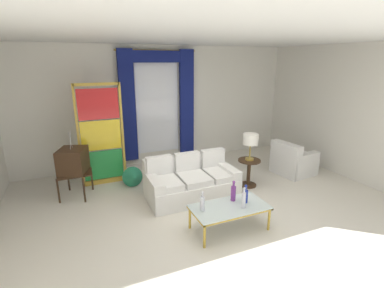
{
  "coord_description": "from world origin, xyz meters",
  "views": [
    {
      "loc": [
        -2.17,
        -4.03,
        2.64
      ],
      "look_at": [
        -0.04,
        0.9,
        1.05
      ],
      "focal_mm": 26.65,
      "sensor_mm": 36.0,
      "label": 1
    }
  ],
  "objects_px": {
    "bottle_crystal_tall": "(244,199)",
    "stained_glass_divider": "(101,137)",
    "couch_white_long": "(190,182)",
    "armchair_white": "(292,162)",
    "peacock_figurine": "(134,178)",
    "bottle_amber_squat": "(245,195)",
    "bottle_blue_decanter": "(233,192)",
    "table_lamp_brass": "(251,140)",
    "coffee_table": "(230,208)",
    "bottle_ruby_flask": "(202,203)",
    "vintage_tv": "(73,162)",
    "round_side_table": "(249,170)"
  },
  "relations": [
    {
      "from": "couch_white_long",
      "to": "coffee_table",
      "type": "distance_m",
      "value": 1.35
    },
    {
      "from": "bottle_blue_decanter",
      "to": "table_lamp_brass",
      "type": "distance_m",
      "value": 1.64
    },
    {
      "from": "coffee_table",
      "to": "armchair_white",
      "type": "height_order",
      "value": "armchair_white"
    },
    {
      "from": "vintage_tv",
      "to": "couch_white_long",
      "type": "bearing_deg",
      "value": -22.97
    },
    {
      "from": "bottle_amber_squat",
      "to": "bottle_ruby_flask",
      "type": "bearing_deg",
      "value": 176.73
    },
    {
      "from": "bottle_ruby_flask",
      "to": "armchair_white",
      "type": "bearing_deg",
      "value": 24.63
    },
    {
      "from": "couch_white_long",
      "to": "bottle_amber_squat",
      "type": "relative_size",
      "value": 5.58
    },
    {
      "from": "bottle_crystal_tall",
      "to": "armchair_white",
      "type": "relative_size",
      "value": 0.39
    },
    {
      "from": "armchair_white",
      "to": "stained_glass_divider",
      "type": "distance_m",
      "value": 4.45
    },
    {
      "from": "bottle_ruby_flask",
      "to": "vintage_tv",
      "type": "bearing_deg",
      "value": 128.95
    },
    {
      "from": "peacock_figurine",
      "to": "round_side_table",
      "type": "bearing_deg",
      "value": -21.17
    },
    {
      "from": "table_lamp_brass",
      "to": "armchair_white",
      "type": "bearing_deg",
      "value": 7.22
    },
    {
      "from": "peacock_figurine",
      "to": "bottle_amber_squat",
      "type": "bearing_deg",
      "value": -57.73
    },
    {
      "from": "bottle_blue_decanter",
      "to": "stained_glass_divider",
      "type": "xyz_separation_m",
      "value": [
        -1.76,
        2.51,
        0.5
      ]
    },
    {
      "from": "bottle_crystal_tall",
      "to": "stained_glass_divider",
      "type": "xyz_separation_m",
      "value": [
        -1.78,
        2.79,
        0.5
      ]
    },
    {
      "from": "couch_white_long",
      "to": "armchair_white",
      "type": "relative_size",
      "value": 1.95
    },
    {
      "from": "bottle_amber_squat",
      "to": "round_side_table",
      "type": "relative_size",
      "value": 0.53
    },
    {
      "from": "bottle_crystal_tall",
      "to": "bottle_amber_squat",
      "type": "relative_size",
      "value": 1.12
    },
    {
      "from": "peacock_figurine",
      "to": "couch_white_long",
      "type": "bearing_deg",
      "value": -41.0
    },
    {
      "from": "bottle_blue_decanter",
      "to": "vintage_tv",
      "type": "relative_size",
      "value": 0.26
    },
    {
      "from": "bottle_blue_decanter",
      "to": "armchair_white",
      "type": "distance_m",
      "value": 2.79
    },
    {
      "from": "bottle_amber_squat",
      "to": "armchair_white",
      "type": "relative_size",
      "value": 0.35
    },
    {
      "from": "couch_white_long",
      "to": "table_lamp_brass",
      "type": "bearing_deg",
      "value": -2.42
    },
    {
      "from": "bottle_crystal_tall",
      "to": "stained_glass_divider",
      "type": "height_order",
      "value": "stained_glass_divider"
    },
    {
      "from": "coffee_table",
      "to": "armchair_white",
      "type": "xyz_separation_m",
      "value": [
        2.6,
        1.46,
        -0.09
      ]
    },
    {
      "from": "couch_white_long",
      "to": "bottle_blue_decanter",
      "type": "relative_size",
      "value": 4.99
    },
    {
      "from": "coffee_table",
      "to": "peacock_figurine",
      "type": "relative_size",
      "value": 2.04
    },
    {
      "from": "coffee_table",
      "to": "stained_glass_divider",
      "type": "height_order",
      "value": "stained_glass_divider"
    },
    {
      "from": "vintage_tv",
      "to": "table_lamp_brass",
      "type": "relative_size",
      "value": 2.36
    },
    {
      "from": "bottle_blue_decanter",
      "to": "table_lamp_brass",
      "type": "relative_size",
      "value": 0.62
    },
    {
      "from": "vintage_tv",
      "to": "stained_glass_divider",
      "type": "height_order",
      "value": "stained_glass_divider"
    },
    {
      "from": "couch_white_long",
      "to": "bottle_amber_squat",
      "type": "height_order",
      "value": "couch_white_long"
    },
    {
      "from": "round_side_table",
      "to": "stained_glass_divider",
      "type": "bearing_deg",
      "value": 154.22
    },
    {
      "from": "table_lamp_brass",
      "to": "bottle_blue_decanter",
      "type": "bearing_deg",
      "value": -133.77
    },
    {
      "from": "coffee_table",
      "to": "bottle_amber_squat",
      "type": "distance_m",
      "value": 0.34
    },
    {
      "from": "bottle_blue_decanter",
      "to": "bottle_amber_squat",
      "type": "bearing_deg",
      "value": -42.64
    },
    {
      "from": "coffee_table",
      "to": "couch_white_long",
      "type": "bearing_deg",
      "value": 94.52
    },
    {
      "from": "couch_white_long",
      "to": "armchair_white",
      "type": "bearing_deg",
      "value": 2.44
    },
    {
      "from": "bottle_crystal_tall",
      "to": "bottle_blue_decanter",
      "type": "bearing_deg",
      "value": 94.09
    },
    {
      "from": "bottle_amber_squat",
      "to": "round_side_table",
      "type": "height_order",
      "value": "bottle_amber_squat"
    },
    {
      "from": "table_lamp_brass",
      "to": "coffee_table",
      "type": "bearing_deg",
      "value": -133.93
    },
    {
      "from": "couch_white_long",
      "to": "bottle_amber_squat",
      "type": "xyz_separation_m",
      "value": [
        0.4,
        -1.33,
        0.23
      ]
    },
    {
      "from": "couch_white_long",
      "to": "stained_glass_divider",
      "type": "bearing_deg",
      "value": 138.71
    },
    {
      "from": "peacock_figurine",
      "to": "table_lamp_brass",
      "type": "distance_m",
      "value": 2.61
    },
    {
      "from": "bottle_amber_squat",
      "to": "armchair_white",
      "type": "bearing_deg",
      "value": 32.07
    },
    {
      "from": "couch_white_long",
      "to": "bottle_amber_squat",
      "type": "bearing_deg",
      "value": -73.09
    },
    {
      "from": "bottle_amber_squat",
      "to": "bottle_blue_decanter",
      "type": "bearing_deg",
      "value": 137.36
    },
    {
      "from": "coffee_table",
      "to": "table_lamp_brass",
      "type": "distance_m",
      "value": 1.9
    },
    {
      "from": "coffee_table",
      "to": "armchair_white",
      "type": "relative_size",
      "value": 1.35
    },
    {
      "from": "stained_glass_divider",
      "to": "round_side_table",
      "type": "relative_size",
      "value": 3.7
    }
  ]
}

